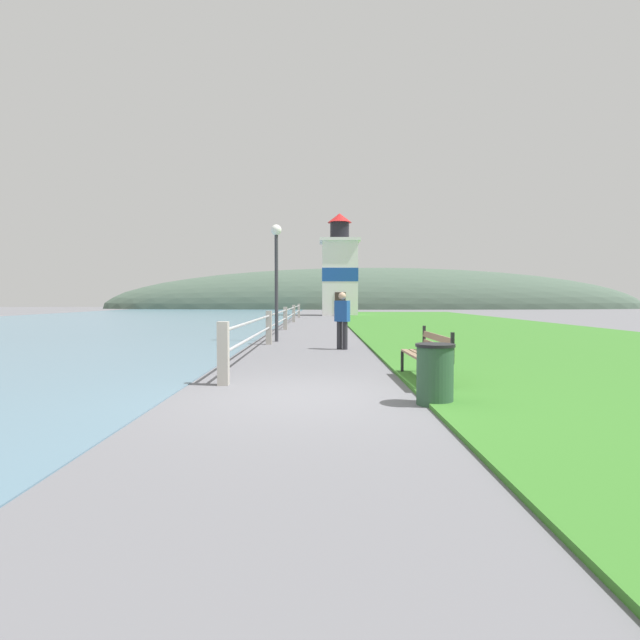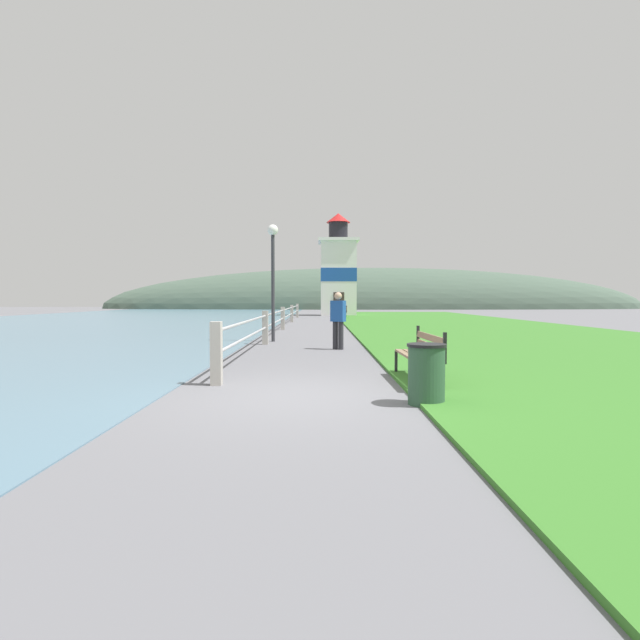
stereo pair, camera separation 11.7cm
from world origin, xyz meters
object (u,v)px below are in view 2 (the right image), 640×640
park_bench_near (422,352)px  lamp_post (273,261)px  park_bench_midway (344,311)px  trash_bin (426,374)px  lighthouse (338,272)px  person_strolling (338,318)px

park_bench_near → lamp_post: bearing=-69.3°
park_bench_near → lamp_post: (-3.35, 8.34, 2.20)m
park_bench_midway → trash_bin: 29.35m
lighthouse → person_strolling: bearing=-92.1°
lighthouse → lamp_post: lighthouse is taller
park_bench_midway → lighthouse: lighthouse is taller
lighthouse → person_strolling: size_ratio=5.38×
park_bench_near → park_bench_midway: size_ratio=1.12×
lighthouse → trash_bin: bearing=-90.2°
park_bench_midway → lamp_post: size_ratio=0.44×
person_strolling → lamp_post: (-2.11, 2.65, 1.85)m
trash_bin → lamp_post: bearing=106.8°
park_bench_near → lighthouse: 34.96m
trash_bin → lamp_post: lamp_post is taller
park_bench_near → lighthouse: size_ratio=0.22×
park_bench_midway → person_strolling: bearing=90.9°
park_bench_near → lamp_post: lamp_post is taller
lamp_post → park_bench_near: bearing=-68.1°
trash_bin → person_strolling: bearing=97.2°
trash_bin → lamp_post: 10.83m
park_bench_midway → person_strolling: 21.91m
lighthouse → lamp_post: 26.68m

